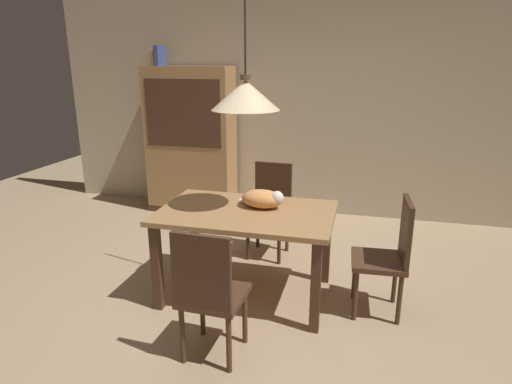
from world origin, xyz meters
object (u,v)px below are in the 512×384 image
chair_far_back (270,205)px  chair_near_front (209,290)px  book_yellow_short (155,58)px  pendant_lamp (246,95)px  hutch_bookcase (191,143)px  chair_right_side (390,252)px  book_blue_wide (160,56)px  cat_sleeping (263,199)px  dining_table (246,222)px

chair_far_back → chair_near_front: size_ratio=1.00×
chair_near_front → book_yellow_short: 3.62m
pendant_lamp → hutch_bookcase: (-1.29, 1.97, -0.77)m
hutch_bookcase → chair_right_side: bearing=-39.1°
chair_right_side → chair_near_front: bearing=-142.0°
book_blue_wide → chair_near_front: bearing=-59.9°
hutch_bookcase → book_yellow_short: book_yellow_short is taller
cat_sleeping → book_yellow_short: size_ratio=1.96×
pendant_lamp → hutch_bookcase: bearing=123.2°
cat_sleeping → book_yellow_short: 2.84m
book_yellow_short → dining_table: bearing=-48.9°
dining_table → book_yellow_short: book_yellow_short is taller
chair_far_back → book_blue_wide: (-1.66, 1.09, 1.46)m
pendant_lamp → book_blue_wide: pendant_lamp is taller
dining_table → chair_right_side: chair_right_side is taller
dining_table → cat_sleeping: 0.24m
chair_far_back → cat_sleeping: size_ratio=2.38×
chair_right_side → pendant_lamp: bearing=-179.8°
dining_table → hutch_bookcase: bearing=123.2°
chair_far_back → pendant_lamp: size_ratio=0.72×
chair_right_side → chair_near_front: size_ratio=1.00×
pendant_lamp → chair_near_front: bearing=-90.2°
book_yellow_short → chair_near_front: bearing=-59.0°
dining_table → book_yellow_short: (-1.72, 1.97, 1.29)m
pendant_lamp → book_yellow_short: size_ratio=6.50×
chair_far_back → pendant_lamp: 1.45m
cat_sleeping → dining_table: bearing=-137.8°
dining_table → chair_far_back: 0.89m
chair_near_front → chair_far_back: bearing=89.7°
chair_near_front → book_blue_wide: (-1.65, 2.85, 1.46)m
book_yellow_short → chair_far_back: bearing=-32.4°
chair_near_front → pendant_lamp: size_ratio=0.72×
cat_sleeping → chair_near_front: bearing=-96.9°
chair_far_back → book_blue_wide: bearing=146.6°
dining_table → pendant_lamp: pendant_lamp is taller
chair_near_front → cat_sleeping: chair_near_front is taller
chair_far_back → chair_near_front: same height
chair_right_side → cat_sleeping: (-1.01, 0.10, 0.32)m
pendant_lamp → hutch_bookcase: 2.47m
pendant_lamp → book_blue_wide: (-1.65, 1.97, 0.31)m
cat_sleeping → hutch_bookcase: (-1.40, 1.86, 0.06)m
chair_near_front → book_yellow_short: size_ratio=4.65×
hutch_bookcase → chair_near_front: bearing=-65.7°
chair_far_back → pendant_lamp: bearing=-90.3°
dining_table → hutch_bookcase: size_ratio=0.76×
chair_near_front → hutch_bookcase: 3.14m
pendant_lamp → book_yellow_short: 2.63m
pendant_lamp → book_blue_wide: 2.59m
chair_right_side → hutch_bookcase: 3.14m
chair_near_front → book_yellow_short: bearing=121.0°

